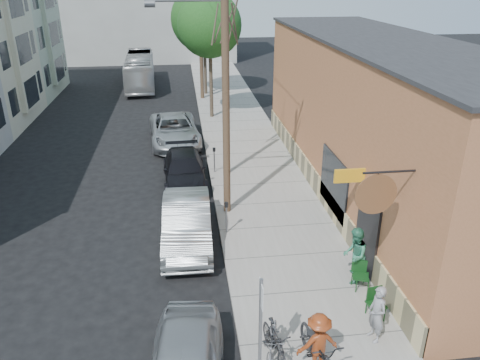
{
  "coord_description": "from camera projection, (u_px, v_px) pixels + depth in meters",
  "views": [
    {
      "loc": [
        0.84,
        -13.25,
        8.98
      ],
      "look_at": [
        2.96,
        3.48,
        1.5
      ],
      "focal_mm": 35.0,
      "sensor_mm": 36.0,
      "label": 1
    }
  ],
  "objects": [
    {
      "name": "ground",
      "position": [
        165.0,
        268.0,
        15.56
      ],
      "size": [
        120.0,
        120.0,
        0.0
      ],
      "primitive_type": "plane",
      "color": "black"
    },
    {
      "name": "sidewalk",
      "position": [
        246.0,
        148.0,
        25.99
      ],
      "size": [
        4.5,
        58.0,
        0.15
      ],
      "primitive_type": "cube",
      "color": "gray",
      "rests_on": "ground"
    },
    {
      "name": "cafe_building",
      "position": [
        376.0,
        120.0,
        19.78
      ],
      "size": [
        6.6,
        20.2,
        6.61
      ],
      "color": "#AE6840",
      "rests_on": "ground"
    },
    {
      "name": "end_cap_building",
      "position": [
        151.0,
        3.0,
        50.98
      ],
      "size": [
        18.0,
        8.0,
        12.0
      ],
      "primitive_type": "cube",
      "color": "#A9A9A4",
      "rests_on": "ground"
    },
    {
      "name": "sign_post",
      "position": [
        261.0,
        320.0,
        10.51
      ],
      "size": [
        0.07,
        0.45,
        2.8
      ],
      "color": "slate",
      "rests_on": "sidewalk"
    },
    {
      "name": "parking_meter_near",
      "position": [
        226.0,
        212.0,
        17.05
      ],
      "size": [
        0.14,
        0.14,
        1.24
      ],
      "color": "slate",
      "rests_on": "sidewalk"
    },
    {
      "name": "parking_meter_far",
      "position": [
        214.0,
        156.0,
        22.33
      ],
      "size": [
        0.14,
        0.14,
        1.24
      ],
      "color": "slate",
      "rests_on": "sidewalk"
    },
    {
      "name": "utility_pole_near",
      "position": [
        224.0,
        81.0,
        16.85
      ],
      "size": [
        3.57,
        0.28,
        10.0
      ],
      "color": "#503A28",
      "rests_on": "sidewalk"
    },
    {
      "name": "utility_pole_far",
      "position": [
        200.0,
        28.0,
        34.02
      ],
      "size": [
        1.8,
        0.28,
        10.0
      ],
      "color": "#503A28",
      "rests_on": "sidewalk"
    },
    {
      "name": "tree_bare",
      "position": [
        226.0,
        109.0,
        21.22
      ],
      "size": [
        0.24,
        0.24,
        6.35
      ],
      "color": "#44392C",
      "rests_on": "sidewalk"
    },
    {
      "name": "tree_leafy_mid",
      "position": [
        210.0,
        25.0,
        29.09
      ],
      "size": [
        4.03,
        4.03,
        7.88
      ],
      "color": "#44392C",
      "rests_on": "sidewalk"
    },
    {
      "name": "tree_leafy_far",
      "position": [
        204.0,
        19.0,
        35.17
      ],
      "size": [
        4.95,
        4.95,
        8.13
      ],
      "color": "#44392C",
      "rests_on": "sidewalk"
    },
    {
      "name": "patio_chair_a",
      "position": [
        376.0,
        304.0,
        12.92
      ],
      "size": [
        0.57,
        0.57,
        0.88
      ],
      "primitive_type": null,
      "rotation": [
        0.0,
        0.0,
        0.16
      ],
      "color": "#0F3814",
      "rests_on": "sidewalk"
    },
    {
      "name": "patio_chair_b",
      "position": [
        361.0,
        276.0,
        14.15
      ],
      "size": [
        0.65,
        0.65,
        0.88
      ],
      "primitive_type": null,
      "rotation": [
        0.0,
        0.0,
        -0.38
      ],
      "color": "#0F3814",
      "rests_on": "sidewalk"
    },
    {
      "name": "patron_grey",
      "position": [
        377.0,
        314.0,
        12.01
      ],
      "size": [
        0.49,
        0.65,
        1.62
      ],
      "primitive_type": "imported",
      "rotation": [
        0.0,
        0.0,
        -1.39
      ],
      "color": "gray",
      "rests_on": "sidewalk"
    },
    {
      "name": "patron_green",
      "position": [
        355.0,
        255.0,
        14.33
      ],
      "size": [
        0.97,
        1.08,
        1.82
      ],
      "primitive_type": "imported",
      "rotation": [
        0.0,
        0.0,
        -1.96
      ],
      "color": "#348363",
      "rests_on": "sidewalk"
    },
    {
      "name": "cyclist",
      "position": [
        318.0,
        343.0,
        11.08
      ],
      "size": [
        1.1,
        0.72,
        1.6
      ],
      "primitive_type": "imported",
      "rotation": [
        0.0,
        0.0,
        3.27
      ],
      "color": "maroon",
      "rests_on": "sidewalk"
    },
    {
      "name": "cyclist_bike",
      "position": [
        317.0,
        350.0,
        11.18
      ],
      "size": [
        0.95,
        2.21,
        1.13
      ],
      "primitive_type": "imported",
      "rotation": [
        0.0,
        0.0,
        0.09
      ],
      "color": "black",
      "rests_on": "sidewalk"
    },
    {
      "name": "parked_bike_a",
      "position": [
        275.0,
        343.0,
        11.47
      ],
      "size": [
        0.76,
        1.77,
        1.03
      ],
      "primitive_type": "imported",
      "rotation": [
        0.0,
        0.0,
        0.17
      ],
      "color": "black",
      "rests_on": "sidewalk"
    },
    {
      "name": "parked_bike_b",
      "position": [
        273.0,
        343.0,
        11.55
      ],
      "size": [
        1.09,
        1.87,
        0.93
      ],
      "primitive_type": "imported",
      "rotation": [
        0.0,
        0.0,
        -0.29
      ],
      "color": "slate",
      "rests_on": "sidewalk"
    },
    {
      "name": "car_1",
      "position": [
        187.0,
        223.0,
        16.71
      ],
      "size": [
        1.78,
        4.86,
        1.59
      ],
      "primitive_type": "imported",
      "rotation": [
        0.0,
        0.0,
        -0.02
      ],
      "color": "#A4A9AC",
      "rests_on": "ground"
    },
    {
      "name": "car_2",
      "position": [
        184.0,
        170.0,
        21.53
      ],
      "size": [
        2.06,
        4.75,
        1.36
      ],
      "primitive_type": "imported",
      "rotation": [
        0.0,
        0.0,
        0.03
      ],
      "color": "black",
      "rests_on": "ground"
    },
    {
      "name": "car_3",
      "position": [
        174.0,
        130.0,
        26.6
      ],
      "size": [
        3.08,
        5.9,
        1.59
      ],
      "primitive_type": "imported",
      "rotation": [
        0.0,
        0.0,
        0.08
      ],
      "color": "#A9ADB1",
      "rests_on": "ground"
    },
    {
      "name": "bus",
      "position": [
        140.0,
        70.0,
        39.97
      ],
      "size": [
        2.77,
        9.91,
        2.73
      ],
      "primitive_type": "imported",
      "rotation": [
        0.0,
        0.0,
        0.05
      ],
      "color": "silver",
      "rests_on": "ground"
    }
  ]
}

